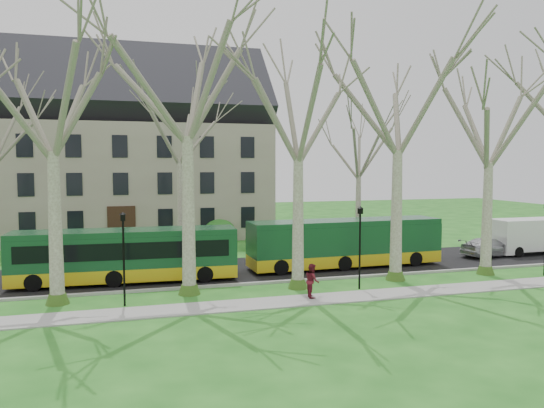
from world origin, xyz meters
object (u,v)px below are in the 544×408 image
at_px(bus_lead, 126,255).
at_px(van_a, 531,236).
at_px(bus_follow, 345,242).
at_px(sedan, 489,247).
at_px(pedestrian_b, 312,281).

relative_size(bus_lead, van_a, 2.06).
bearing_deg(bus_follow, bus_lead, -178.84).
distance_m(bus_lead, van_a, 28.51).
bearing_deg(sedan, pedestrian_b, 103.68).
xyz_separation_m(sedan, van_a, (3.65, 0.11, 0.63)).
relative_size(bus_follow, sedan, 2.77).
height_order(bus_follow, van_a, bus_follow).
bearing_deg(bus_follow, sedan, 1.75).
relative_size(bus_follow, van_a, 2.13).
bearing_deg(sedan, bus_lead, 82.08).
xyz_separation_m(van_a, pedestrian_b, (-19.75, -7.43, -0.44)).
relative_size(bus_lead, pedestrian_b, 7.22).
bearing_deg(sedan, bus_follow, 82.41).
bearing_deg(pedestrian_b, bus_lead, 62.89).
distance_m(bus_lead, bus_follow, 13.50).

